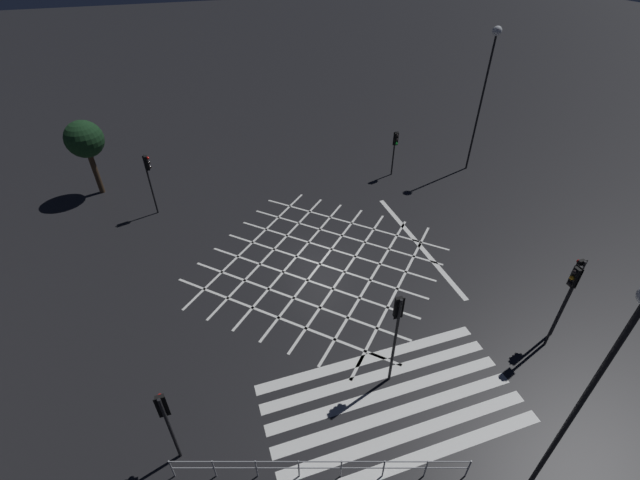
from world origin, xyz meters
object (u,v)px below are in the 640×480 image
Objects in this scene: traffic_light_se_main at (568,292)px; street_tree_near at (85,140)px; traffic_light_nw_main at (149,173)px; street_lamp_west at (489,68)px; traffic_light_se_cross at (573,283)px; traffic_light_median_south at (396,324)px; traffic_light_sw_cross at (165,415)px; street_lamp_east at (594,383)px; traffic_light_ne_cross at (395,145)px.

traffic_light_se_main is 28.60m from street_tree_near.
street_tree_near reaches higher than traffic_light_nw_main.
street_lamp_west reaches higher than traffic_light_se_main.
street_tree_near reaches higher than traffic_light_se_cross.
traffic_light_median_south reaches higher than traffic_light_sw_cross.
traffic_light_se_cross is at bearing -44.85° from street_tree_near.
street_lamp_east reaches higher than traffic_light_se_cross.
traffic_light_se_main is 23.17m from traffic_light_nw_main.
traffic_light_se_cross is (8.09, -0.20, -0.16)m from traffic_light_median_south.
street_lamp_west is (22.53, -1.01, 4.49)m from traffic_light_nw_main.
street_tree_near is at bearing -46.58° from traffic_light_se_main.
traffic_light_se_main is 1.32× the size of traffic_light_sw_cross.
traffic_light_se_main is (7.34, -0.67, -0.02)m from traffic_light_median_south.
traffic_light_se_cross is (16.52, 0.32, 0.63)m from traffic_light_sw_cross.
traffic_light_ne_cross is at bearing 172.04° from street_lamp_west.
traffic_light_se_cross is 0.85× the size of street_tree_near.
traffic_light_se_main is at bearing -95.19° from traffic_light_median_south.
traffic_light_sw_cross is 23.25m from traffic_light_ne_cross.
traffic_light_se_cross is at bearing -148.16° from traffic_light_se_main.
street_tree_near is (-26.22, 5.00, -3.50)m from street_lamp_west.
street_lamp_west is (6.56, 15.77, 4.13)m from traffic_light_se_main.
traffic_light_se_main is at bearing -90.55° from traffic_light_sw_cross.
street_lamp_east is 1.81× the size of street_tree_near.
street_lamp_west reaches higher than traffic_light_ne_cross.
traffic_light_sw_cross is 21.03m from street_tree_near.
street_lamp_east is at bearing -114.93° from traffic_light_sw_cross.
traffic_light_ne_cross is at bearing -26.68° from traffic_light_median_south.
street_tree_near is (-19.66, 20.77, 0.63)m from traffic_light_se_main.
street_lamp_west reaches higher than traffic_light_median_south.
traffic_light_se_cross is 16.92m from street_lamp_west.
traffic_light_ne_cross is at bearing -0.64° from traffic_light_nw_main.
traffic_light_sw_cross is at bearing -44.98° from traffic_light_ne_cross.
traffic_light_sw_cross is 0.37× the size of street_lamp_east.
traffic_light_ne_cross is at bearing -11.60° from street_tree_near.
traffic_light_median_south is 1.33× the size of traffic_light_sw_cross.
street_lamp_west reaches higher than street_lamp_east.
traffic_light_se_main is 16.63m from traffic_light_ne_cross.
traffic_light_se_cross is (16.73, -16.32, 0.22)m from traffic_light_nw_main.
traffic_light_se_main is at bearing -112.58° from street_lamp_west.
traffic_light_ne_cross is (16.43, 16.45, -0.06)m from traffic_light_sw_cross.
traffic_light_median_south is 1.14× the size of traffic_light_nw_main.
traffic_light_sw_cross is at bearing 91.10° from traffic_light_se_cross.
traffic_light_sw_cross is (-15.76, 0.15, -0.77)m from traffic_light_se_main.
traffic_light_ne_cross is (16.64, -0.19, -0.47)m from traffic_light_nw_main.
street_lamp_west is 26.92m from street_tree_near.
street_tree_near reaches higher than traffic_light_median_south.
traffic_light_nw_main is at bearing 0.71° from traffic_light_sw_cross.
traffic_light_nw_main is at bearing -46.42° from traffic_light_se_main.
traffic_light_sw_cross is 16.53m from traffic_light_se_cross.
traffic_light_nw_main is (-15.97, 16.78, -0.36)m from traffic_light_se_main.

